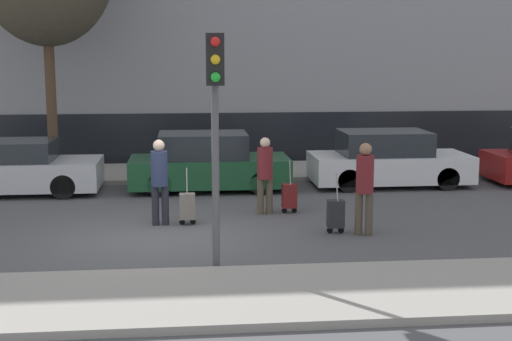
# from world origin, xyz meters

# --- Properties ---
(ground_plane) EXTENTS (80.00, 80.00, 0.00)m
(ground_plane) POSITION_xyz_m (0.00, 0.00, 0.00)
(ground_plane) COLOR #4C4C4F
(sidewalk_near) EXTENTS (28.00, 2.50, 0.12)m
(sidewalk_near) POSITION_xyz_m (0.00, -3.75, 0.06)
(sidewalk_near) COLOR gray
(sidewalk_near) RESTS_ON ground_plane
(sidewalk_far) EXTENTS (28.00, 3.00, 0.12)m
(sidewalk_far) POSITION_xyz_m (0.00, 7.00, 0.06)
(sidewalk_far) COLOR gray
(sidewalk_far) RESTS_ON ground_plane
(parked_car_0) EXTENTS (4.24, 1.80, 1.35)m
(parked_car_0) POSITION_xyz_m (-3.77, 4.58, 0.64)
(parked_car_0) COLOR #B7BABF
(parked_car_0) RESTS_ON ground_plane
(parked_car_1) EXTENTS (4.07, 1.79, 1.48)m
(parked_car_1) POSITION_xyz_m (1.11, 4.60, 0.68)
(parked_car_1) COLOR #194728
(parked_car_1) RESTS_ON ground_plane
(parked_car_2) EXTENTS (4.17, 1.85, 1.46)m
(parked_car_2) POSITION_xyz_m (5.89, 4.72, 0.68)
(parked_car_2) COLOR silver
(parked_car_2) RESTS_ON ground_plane
(pedestrian_left) EXTENTS (0.35, 0.34, 1.77)m
(pedestrian_left) POSITION_xyz_m (0.00, 0.88, 1.01)
(pedestrian_left) COLOR #23232D
(pedestrian_left) RESTS_ON ground_plane
(trolley_left) EXTENTS (0.34, 0.29, 1.19)m
(trolley_left) POSITION_xyz_m (0.55, 0.86, 0.38)
(trolley_left) COLOR slate
(trolley_left) RESTS_ON ground_plane
(pedestrian_center) EXTENTS (0.35, 0.34, 1.69)m
(pedestrian_center) POSITION_xyz_m (2.26, 1.68, 0.96)
(pedestrian_center) COLOR #4C4233
(pedestrian_center) RESTS_ON ground_plane
(trolley_center) EXTENTS (0.34, 0.29, 1.19)m
(trolley_center) POSITION_xyz_m (2.81, 1.72, 0.38)
(trolley_center) COLOR maroon
(trolley_center) RESTS_ON ground_plane
(pedestrian_right) EXTENTS (0.34, 0.34, 1.80)m
(pedestrian_right) POSITION_xyz_m (3.96, -0.35, 1.03)
(pedestrian_right) COLOR #4C4233
(pedestrian_right) RESTS_ON ground_plane
(trolley_right) EXTENTS (0.34, 0.29, 1.20)m
(trolley_right) POSITION_xyz_m (3.44, -0.15, 0.39)
(trolley_right) COLOR #262628
(trolley_right) RESTS_ON ground_plane
(traffic_light) EXTENTS (0.28, 0.47, 3.80)m
(traffic_light) POSITION_xyz_m (1.00, -2.36, 2.71)
(traffic_light) COLOR #515154
(traffic_light) RESTS_ON ground_plane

